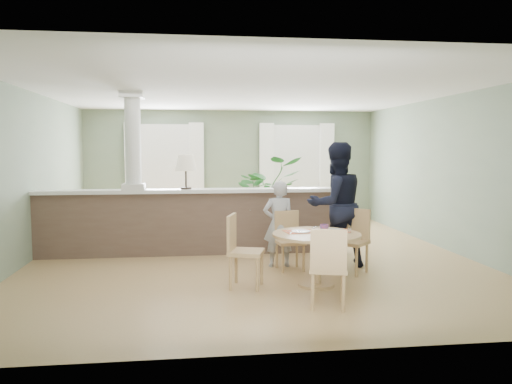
{
  "coord_description": "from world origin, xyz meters",
  "views": [
    {
      "loc": [
        -0.92,
        -8.16,
        1.79
      ],
      "look_at": [
        -0.03,
        -1.0,
        1.15
      ],
      "focal_mm": 35.0,
      "sensor_mm": 36.0,
      "label": 1
    }
  ],
  "objects": [
    {
      "name": "chair_side",
      "position": [
        -0.33,
        -1.86,
        0.52
      ],
      "size": [
        0.53,
        0.53,
        0.94
      ],
      "rotation": [
        0.0,
        0.0,
        1.28
      ],
      "color": "tan",
      "rests_on": "ground"
    },
    {
      "name": "sofa",
      "position": [
        -1.2,
        1.36,
        0.45
      ],
      "size": [
        3.15,
        1.36,
        0.9
      ],
      "primitive_type": "imported",
      "rotation": [
        0.0,
        0.0,
        -0.05
      ],
      "color": "#937050",
      "rests_on": "ground"
    },
    {
      "name": "ground",
      "position": [
        0.0,
        0.0,
        0.0
      ],
      "size": [
        8.0,
        8.0,
        0.0
      ],
      "primitive_type": "plane",
      "color": "tan",
      "rests_on": "ground"
    },
    {
      "name": "child_person",
      "position": [
        0.34,
        -0.81,
        0.65
      ],
      "size": [
        0.48,
        0.32,
        1.3
      ],
      "primitive_type": "imported",
      "rotation": [
        0.0,
        0.0,
        3.16
      ],
      "color": "#A4A4A9",
      "rests_on": "ground"
    },
    {
      "name": "houseplant",
      "position": [
        0.66,
        2.57,
        0.81
      ],
      "size": [
        1.76,
        1.63,
        1.62
      ],
      "primitive_type": "imported",
      "rotation": [
        0.0,
        0.0,
        0.29
      ],
      "color": "#255E26",
      "rests_on": "ground"
    },
    {
      "name": "pony_wall",
      "position": [
        -0.99,
        0.2,
        0.71
      ],
      "size": [
        5.32,
        0.38,
        2.7
      ],
      "color": "brown",
      "rests_on": "ground"
    },
    {
      "name": "room_shell",
      "position": [
        -0.03,
        0.63,
        1.81
      ],
      "size": [
        7.02,
        8.02,
        2.71
      ],
      "color": "gray",
      "rests_on": "ground"
    },
    {
      "name": "chair_far_boy",
      "position": [
        0.46,
        -0.99,
        0.47
      ],
      "size": [
        0.43,
        0.43,
        0.86
      ],
      "rotation": [
        0.0,
        0.0,
        0.11
      ],
      "color": "tan",
      "rests_on": "ground"
    },
    {
      "name": "chair_far_man",
      "position": [
        1.36,
        -1.29,
        0.5
      ],
      "size": [
        0.58,
        0.58,
        0.92
      ],
      "rotation": [
        0.0,
        0.0,
        -0.77
      ],
      "color": "tan",
      "rests_on": "ground"
    },
    {
      "name": "man_person",
      "position": [
        1.2,
        -0.92,
        0.94
      ],
      "size": [
        1.05,
        0.9,
        1.88
      ],
      "primitive_type": "imported",
      "rotation": [
        0.0,
        0.0,
        3.38
      ],
      "color": "black",
      "rests_on": "ground"
    },
    {
      "name": "chair_near",
      "position": [
        0.55,
        -2.87,
        0.51
      ],
      "size": [
        0.51,
        0.51,
        0.92
      ],
      "rotation": [
        0.0,
        0.0,
        2.88
      ],
      "color": "tan",
      "rests_on": "ground"
    },
    {
      "name": "dining_table",
      "position": [
        0.65,
        -1.92,
        0.55
      ],
      "size": [
        1.14,
        1.14,
        0.78
      ],
      "rotation": [
        0.0,
        0.0,
        0.15
      ],
      "color": "tan",
      "rests_on": "ground"
    }
  ]
}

